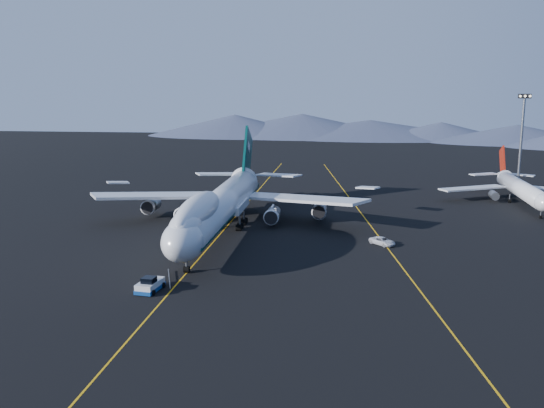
# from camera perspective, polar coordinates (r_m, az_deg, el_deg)

# --- Properties ---
(ground) EXTENTS (500.00, 500.00, 0.00)m
(ground) POSITION_cam_1_polar(r_m,az_deg,el_deg) (122.16, -4.79, -2.72)
(ground) COLOR black
(ground) RESTS_ON ground
(taxiway_line_main) EXTENTS (0.25, 220.00, 0.01)m
(taxiway_line_main) POSITION_cam_1_polar(r_m,az_deg,el_deg) (122.16, -4.79, -2.71)
(taxiway_line_main) COLOR #E3A10D
(taxiway_line_main) RESTS_ON ground
(taxiway_line_side) EXTENTS (28.08, 198.09, 0.01)m
(taxiway_line_side) POSITION_cam_1_polar(r_m,az_deg,el_deg) (129.40, 9.27, -2.03)
(taxiway_line_side) COLOR #E3A10D
(taxiway_line_side) RESTS_ON ground
(boeing_747) EXTENTS (59.62, 72.43, 19.37)m
(boeing_747) POSITION_cam_1_polar(r_m,az_deg,el_deg) (120.93, -4.83, -0.04)
(boeing_747) COLOR silver
(boeing_747) RESTS_ON ground
(pushback_tug) EXTENTS (3.52, 5.47, 2.25)m
(pushback_tug) POSITION_cam_1_polar(r_m,az_deg,el_deg) (89.85, -11.41, -7.57)
(pushback_tug) COLOR silver
(pushback_tug) RESTS_ON ground
(second_jet) EXTENTS (39.52, 44.64, 12.70)m
(second_jet) POSITION_cam_1_polar(r_m,az_deg,el_deg) (163.42, 22.29, 1.39)
(second_jet) COLOR silver
(second_jet) RESTS_ON ground
(service_van) EXTENTS (5.31, 5.36, 1.44)m
(service_van) POSITION_cam_1_polar(r_m,az_deg,el_deg) (114.33, 10.35, -3.46)
(service_van) COLOR silver
(service_van) RESTS_ON ground
(floodlight_mast) EXTENTS (3.32, 2.49, 26.85)m
(floodlight_mast) POSITION_cam_1_polar(r_m,az_deg,el_deg) (178.63, 22.39, 5.31)
(floodlight_mast) COLOR black
(floodlight_mast) RESTS_ON ground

